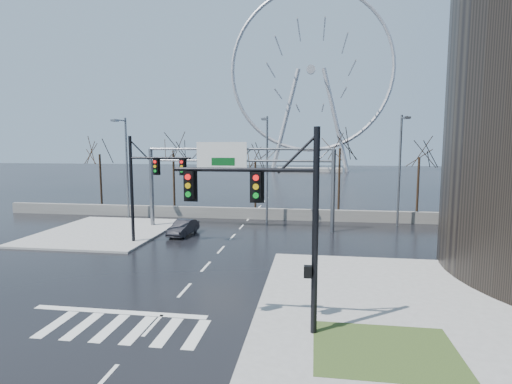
% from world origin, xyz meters
% --- Properties ---
extents(ground, '(260.00, 260.00, 0.00)m').
position_xyz_m(ground, '(0.00, 0.00, 0.00)').
color(ground, black).
rests_on(ground, ground).
extents(sidewalk_right_ext, '(12.00, 10.00, 0.15)m').
position_xyz_m(sidewalk_right_ext, '(10.00, 2.00, 0.07)').
color(sidewalk_right_ext, gray).
rests_on(sidewalk_right_ext, ground).
extents(sidewalk_far, '(10.00, 12.00, 0.15)m').
position_xyz_m(sidewalk_far, '(-11.00, 12.00, 0.07)').
color(sidewalk_far, gray).
rests_on(sidewalk_far, ground).
extents(grass_strip, '(5.00, 4.00, 0.02)m').
position_xyz_m(grass_strip, '(9.00, -5.00, 0.15)').
color(grass_strip, '#31431C').
rests_on(grass_strip, sidewalk_near).
extents(barrier_wall, '(52.00, 0.50, 1.10)m').
position_xyz_m(barrier_wall, '(0.00, 20.00, 0.55)').
color(barrier_wall, slate).
rests_on(barrier_wall, ground).
extents(signal_mast_near, '(5.52, 0.41, 8.00)m').
position_xyz_m(signal_mast_near, '(5.14, -4.04, 4.87)').
color(signal_mast_near, black).
rests_on(signal_mast_near, ground).
extents(signal_mast_far, '(4.72, 0.41, 8.00)m').
position_xyz_m(signal_mast_far, '(-5.87, 8.96, 4.83)').
color(signal_mast_far, black).
rests_on(signal_mast_far, ground).
extents(sign_gantry, '(16.36, 0.40, 7.60)m').
position_xyz_m(sign_gantry, '(-0.38, 14.96, 5.18)').
color(sign_gantry, slate).
rests_on(sign_gantry, ground).
extents(streetlight_left, '(0.50, 2.55, 10.00)m').
position_xyz_m(streetlight_left, '(-12.00, 18.16, 5.89)').
color(streetlight_left, slate).
rests_on(streetlight_left, ground).
extents(streetlight_mid, '(0.50, 2.55, 10.00)m').
position_xyz_m(streetlight_mid, '(2.00, 18.16, 5.89)').
color(streetlight_mid, slate).
rests_on(streetlight_mid, ground).
extents(streetlight_right, '(0.50, 2.55, 10.00)m').
position_xyz_m(streetlight_right, '(14.00, 18.16, 5.89)').
color(streetlight_right, slate).
rests_on(streetlight_right, ground).
extents(tree_far_left, '(3.50, 3.50, 7.00)m').
position_xyz_m(tree_far_left, '(-18.00, 24.00, 5.57)').
color(tree_far_left, black).
rests_on(tree_far_left, ground).
extents(tree_left, '(3.75, 3.75, 7.50)m').
position_xyz_m(tree_left, '(-9.00, 23.50, 5.98)').
color(tree_left, black).
rests_on(tree_left, ground).
extents(tree_center, '(3.25, 3.25, 6.50)m').
position_xyz_m(tree_center, '(0.00, 24.50, 5.17)').
color(tree_center, black).
rests_on(tree_center, ground).
extents(tree_right, '(3.90, 3.90, 7.80)m').
position_xyz_m(tree_right, '(9.00, 23.50, 6.22)').
color(tree_right, black).
rests_on(tree_right, ground).
extents(tree_far_right, '(3.40, 3.40, 6.80)m').
position_xyz_m(tree_far_right, '(17.00, 24.00, 5.41)').
color(tree_far_right, black).
rests_on(tree_far_right, ground).
extents(ferris_wheel, '(45.00, 6.00, 50.91)m').
position_xyz_m(ferris_wheel, '(5.00, 95.00, 26.13)').
color(ferris_wheel, gray).
rests_on(ferris_wheel, ground).
extents(car, '(1.73, 3.88, 1.24)m').
position_xyz_m(car, '(-4.14, 12.09, 0.62)').
color(car, black).
rests_on(car, ground).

